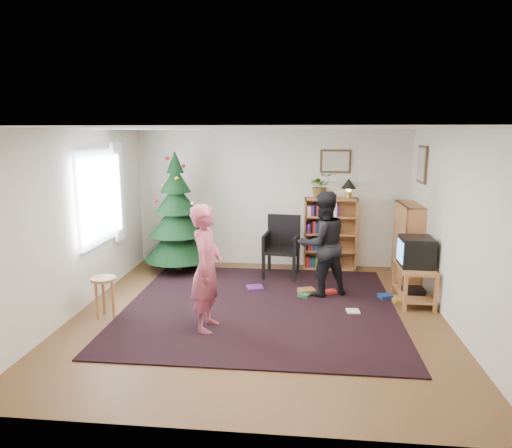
# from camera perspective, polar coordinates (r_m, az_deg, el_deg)

# --- Properties ---
(floor) EXTENTS (5.00, 5.00, 0.00)m
(floor) POSITION_cam_1_polar(r_m,az_deg,el_deg) (6.36, 0.31, -11.30)
(floor) COLOR brown
(floor) RESTS_ON ground
(ceiling) EXTENTS (5.00, 5.00, 0.00)m
(ceiling) POSITION_cam_1_polar(r_m,az_deg,el_deg) (5.87, 0.34, 11.84)
(ceiling) COLOR white
(ceiling) RESTS_ON wall_back
(wall_back) EXTENTS (5.00, 0.02, 2.50)m
(wall_back) POSITION_cam_1_polar(r_m,az_deg,el_deg) (8.45, 1.93, 3.17)
(wall_back) COLOR silver
(wall_back) RESTS_ON floor
(wall_front) EXTENTS (5.00, 0.02, 2.50)m
(wall_front) POSITION_cam_1_polar(r_m,az_deg,el_deg) (3.60, -3.49, -8.11)
(wall_front) COLOR silver
(wall_front) RESTS_ON floor
(wall_left) EXTENTS (0.02, 5.00, 2.50)m
(wall_left) POSITION_cam_1_polar(r_m,az_deg,el_deg) (6.70, -21.47, 0.24)
(wall_left) COLOR silver
(wall_left) RESTS_ON floor
(wall_right) EXTENTS (0.02, 5.00, 2.50)m
(wall_right) POSITION_cam_1_polar(r_m,az_deg,el_deg) (6.28, 23.68, -0.64)
(wall_right) COLOR silver
(wall_right) RESTS_ON floor
(rug) EXTENTS (3.80, 3.60, 0.02)m
(rug) POSITION_cam_1_polar(r_m,az_deg,el_deg) (6.63, 0.56, -10.23)
(rug) COLOR black
(rug) RESTS_ON floor
(window_pane) EXTENTS (0.04, 1.20, 1.40)m
(window_pane) POSITION_cam_1_polar(r_m,az_deg,el_deg) (7.18, -19.24, 3.11)
(window_pane) COLOR silver
(window_pane) RESTS_ON wall_left
(curtain) EXTENTS (0.06, 0.35, 1.60)m
(curtain) POSITION_cam_1_polar(r_m,az_deg,el_deg) (7.80, -16.83, 3.86)
(curtain) COLOR white
(curtain) RESTS_ON wall_left
(picture_back) EXTENTS (0.55, 0.03, 0.42)m
(picture_back) POSITION_cam_1_polar(r_m,az_deg,el_deg) (8.36, 9.91, 7.74)
(picture_back) COLOR #4C3319
(picture_back) RESTS_ON wall_back
(picture_right) EXTENTS (0.03, 0.50, 0.60)m
(picture_right) POSITION_cam_1_polar(r_m,az_deg,el_deg) (7.85, 20.05, 7.01)
(picture_right) COLOR #4C3319
(picture_right) RESTS_ON wall_right
(christmas_tree) EXTENTS (1.18, 1.18, 2.15)m
(christmas_tree) POSITION_cam_1_polar(r_m,az_deg,el_deg) (8.20, -9.85, 0.23)
(christmas_tree) COLOR #3F2816
(christmas_tree) RESTS_ON rug
(bookshelf_back) EXTENTS (0.95, 0.30, 1.30)m
(bookshelf_back) POSITION_cam_1_polar(r_m,az_deg,el_deg) (8.40, 9.25, -1.09)
(bookshelf_back) COLOR #BD7243
(bookshelf_back) RESTS_ON floor
(bookshelf_right) EXTENTS (0.30, 0.95, 1.30)m
(bookshelf_right) POSITION_cam_1_polar(r_m,az_deg,el_deg) (8.05, 18.42, -2.07)
(bookshelf_right) COLOR #BD7243
(bookshelf_right) RESTS_ON floor
(tv_stand) EXTENTS (0.47, 0.85, 0.55)m
(tv_stand) POSITION_cam_1_polar(r_m,az_deg,el_deg) (7.11, 19.15, -6.72)
(tv_stand) COLOR #BD7243
(tv_stand) RESTS_ON floor
(crt_tv) EXTENTS (0.45, 0.49, 0.43)m
(crt_tv) POSITION_cam_1_polar(r_m,az_deg,el_deg) (6.99, 19.36, -3.27)
(crt_tv) COLOR black
(crt_tv) RESTS_ON tv_stand
(armchair) EXTENTS (0.64, 0.64, 1.05)m
(armchair) POSITION_cam_1_polar(r_m,az_deg,el_deg) (7.91, 3.23, -2.43)
(armchair) COLOR black
(armchair) RESTS_ON rug
(stool) EXTENTS (0.33, 0.33, 0.55)m
(stool) POSITION_cam_1_polar(r_m,az_deg,el_deg) (6.49, -18.51, -7.41)
(stool) COLOR #BD7243
(stool) RESTS_ON floor
(person_standing) EXTENTS (0.43, 0.61, 1.60)m
(person_standing) POSITION_cam_1_polar(r_m,az_deg,el_deg) (5.70, -6.17, -5.52)
(person_standing) COLOR #AA4457
(person_standing) RESTS_ON rug
(person_by_chair) EXTENTS (0.96, 0.87, 1.60)m
(person_by_chair) POSITION_cam_1_polar(r_m,az_deg,el_deg) (6.94, 8.32, -2.50)
(person_by_chair) COLOR black
(person_by_chair) RESTS_ON rug
(potted_plant) EXTENTS (0.48, 0.44, 0.45)m
(potted_plant) POSITION_cam_1_polar(r_m,az_deg,el_deg) (8.25, 8.05, 4.78)
(potted_plant) COLOR gray
(potted_plant) RESTS_ON bookshelf_back
(table_lamp) EXTENTS (0.27, 0.27, 0.36)m
(table_lamp) POSITION_cam_1_polar(r_m,az_deg,el_deg) (8.28, 11.52, 4.80)
(table_lamp) COLOR #A57F33
(table_lamp) RESTS_ON bookshelf_back
(floor_clutter) EXTENTS (2.36, 1.01, 0.08)m
(floor_clutter) POSITION_cam_1_polar(r_m,az_deg,el_deg) (7.04, 9.47, -8.84)
(floor_clutter) COLOR #A51E19
(floor_clutter) RESTS_ON rug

